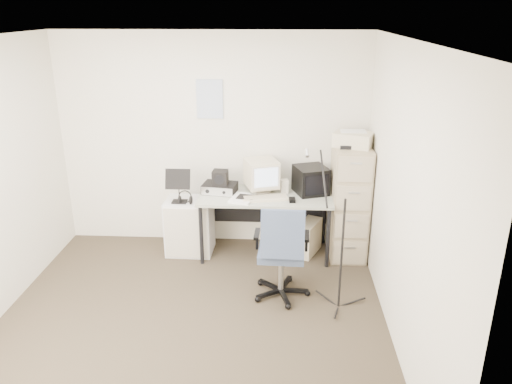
{
  "coord_description": "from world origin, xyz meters",
  "views": [
    {
      "loc": [
        0.8,
        -3.83,
        2.73
      ],
      "look_at": [
        0.55,
        0.95,
        0.95
      ],
      "focal_mm": 35.0,
      "sensor_mm": 36.0,
      "label": 1
    }
  ],
  "objects_px": {
    "filing_cabinet": "(349,202)",
    "desk": "(265,224)",
    "office_chair": "(281,250)",
    "side_cart": "(190,226)"
  },
  "relations": [
    {
      "from": "desk",
      "to": "office_chair",
      "type": "bearing_deg",
      "value": -78.14
    },
    {
      "from": "filing_cabinet",
      "to": "office_chair",
      "type": "xyz_separation_m",
      "value": [
        -0.76,
        -0.94,
        -0.15
      ]
    },
    {
      "from": "desk",
      "to": "office_chair",
      "type": "distance_m",
      "value": 0.94
    },
    {
      "from": "filing_cabinet",
      "to": "side_cart",
      "type": "distance_m",
      "value": 1.86
    },
    {
      "from": "office_chair",
      "to": "side_cart",
      "type": "distance_m",
      "value": 1.41
    },
    {
      "from": "desk",
      "to": "office_chair",
      "type": "height_order",
      "value": "office_chair"
    },
    {
      "from": "filing_cabinet",
      "to": "desk",
      "type": "height_order",
      "value": "filing_cabinet"
    },
    {
      "from": "filing_cabinet",
      "to": "side_cart",
      "type": "bearing_deg",
      "value": -178.93
    },
    {
      "from": "desk",
      "to": "office_chair",
      "type": "relative_size",
      "value": 1.5
    },
    {
      "from": "office_chair",
      "to": "side_cart",
      "type": "relative_size",
      "value": 1.54
    }
  ]
}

